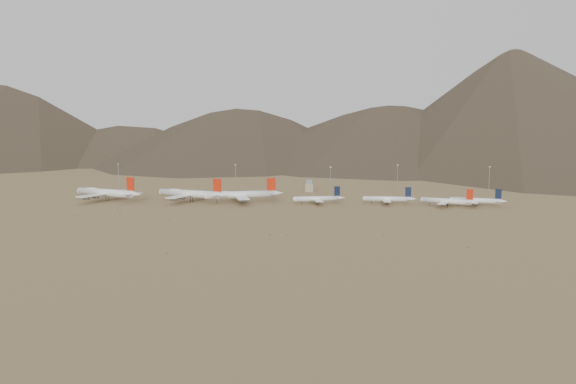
# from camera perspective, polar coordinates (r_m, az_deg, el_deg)

# --- Properties ---
(ground) EXTENTS (3000.00, 3000.00, 0.00)m
(ground) POSITION_cam_1_polar(r_m,az_deg,el_deg) (439.32, -3.17, -1.71)
(ground) COLOR #977D4E
(ground) RESTS_ON ground
(mountain_ridge) EXTENTS (4400.00, 1000.00, 300.00)m
(mountain_ridge) POSITION_cam_1_polar(r_m,az_deg,el_deg) (1332.19, 4.14, 10.37)
(mountain_ridge) COLOR #453829
(mountain_ridge) RESTS_ON ground
(widebody_west) EXTENTS (69.92, 55.78, 21.68)m
(widebody_west) POSITION_cam_1_polar(r_m,az_deg,el_deg) (507.09, -17.98, -0.05)
(widebody_west) COLOR white
(widebody_west) RESTS_ON ground
(widebody_centre) EXTENTS (68.21, 54.20, 20.97)m
(widebody_centre) POSITION_cam_1_polar(r_m,az_deg,el_deg) (483.90, -9.87, -0.16)
(widebody_centre) COLOR white
(widebody_centre) RESTS_ON ground
(widebody_east) EXTENTS (65.37, 52.33, 20.45)m
(widebody_east) POSITION_cam_1_polar(r_m,az_deg,el_deg) (473.47, -4.80, -0.25)
(widebody_east) COLOR white
(widebody_east) RESTS_ON ground
(narrowbody_a) EXTENTS (43.13, 31.97, 14.64)m
(narrowbody_a) POSITION_cam_1_polar(r_m,az_deg,el_deg) (463.94, 3.10, -0.67)
(narrowbody_a) COLOR white
(narrowbody_a) RESTS_ON ground
(narrowbody_b) EXTENTS (44.14, 31.52, 14.56)m
(narrowbody_b) POSITION_cam_1_polar(r_m,az_deg,el_deg) (469.21, 10.18, -0.68)
(narrowbody_b) COLOR white
(narrowbody_b) RESTS_ON ground
(narrowbody_c) EXTENTS (43.95, 32.89, 15.20)m
(narrowbody_c) POSITION_cam_1_polar(r_m,az_deg,el_deg) (464.20, 15.96, -0.89)
(narrowbody_c) COLOR white
(narrowbody_c) RESTS_ON ground
(narrowbody_d) EXTENTS (43.76, 32.17, 14.66)m
(narrowbody_d) POSITION_cam_1_polar(r_m,az_deg,el_deg) (476.62, 18.66, -0.81)
(narrowbody_d) COLOR white
(narrowbody_d) RESTS_ON ground
(control_tower) EXTENTS (8.00, 8.00, 12.00)m
(control_tower) POSITION_cam_1_polar(r_m,az_deg,el_deg) (552.47, 2.21, 0.58)
(control_tower) COLOR gray
(control_tower) RESTS_ON ground
(mast_far_west) EXTENTS (2.00, 0.60, 25.70)m
(mast_far_west) POSITION_cam_1_polar(r_m,az_deg,el_deg) (609.62, -16.84, 1.71)
(mast_far_west) COLOR gray
(mast_far_west) RESTS_ON ground
(mast_west) EXTENTS (2.00, 0.60, 25.70)m
(mast_west) POSITION_cam_1_polar(r_m,az_deg,el_deg) (575.47, -5.35, 1.69)
(mast_west) COLOR gray
(mast_west) RESTS_ON ground
(mast_centre) EXTENTS (2.00, 0.60, 25.70)m
(mast_centre) POSITION_cam_1_polar(r_m,az_deg,el_deg) (540.16, 4.34, 1.37)
(mast_centre) COLOR gray
(mast_centre) RESTS_ON ground
(mast_east) EXTENTS (2.00, 0.60, 25.70)m
(mast_east) POSITION_cam_1_polar(r_m,az_deg,el_deg) (575.54, 11.05, 1.59)
(mast_east) COLOR gray
(mast_east) RESTS_ON ground
(mast_far_east) EXTENTS (2.00, 0.60, 25.70)m
(mast_far_east) POSITION_cam_1_polar(r_m,az_deg,el_deg) (575.15, 19.77, 1.32)
(mast_far_east) COLOR gray
(mast_far_east) RESTS_ON ground
(desert_scrub) EXTENTS (430.18, 163.67, 0.90)m
(desert_scrub) POSITION_cam_1_polar(r_m,az_deg,el_deg) (366.28, -7.50, -3.39)
(desert_scrub) COLOR brown
(desert_scrub) RESTS_ON ground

